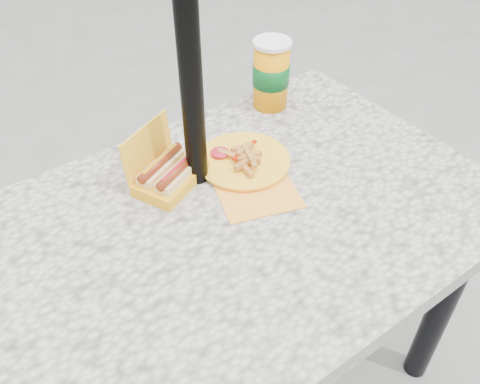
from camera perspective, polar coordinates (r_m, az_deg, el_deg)
ground at (r=1.74m, az=-0.28°, el=-20.58°), size 60.00×60.00×0.00m
picnic_table at (r=1.21m, az=-0.38°, el=-6.29°), size 1.20×0.80×0.75m
umbrella_pole at (r=1.04m, az=-5.84°, el=16.47°), size 0.05×0.05×2.20m
hotdog_box at (r=1.21m, az=-8.02°, el=2.17°), size 0.21×0.18×0.14m
fries_plate at (r=1.26m, az=0.44°, el=3.38°), size 0.27×0.33×0.04m
soda_cup at (r=1.45m, az=3.50°, el=13.08°), size 0.11×0.11×0.20m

